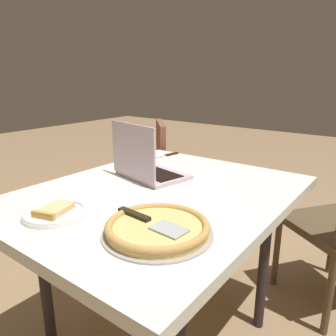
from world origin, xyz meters
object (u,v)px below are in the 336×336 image
object	(u,v)px
pizza_plate	(55,212)
chair_near	(144,172)
laptop	(146,166)
table_knife	(166,155)
pizza_tray	(157,228)
dining_table	(159,205)

from	to	relation	value
pizza_plate	chair_near	bearing A→B (deg)	27.30
laptop	chair_near	size ratio (longest dim) A/B	0.41
pizza_plate	table_knife	bearing A→B (deg)	12.98
pizza_tray	pizza_plate	bearing A→B (deg)	107.29
laptop	dining_table	bearing A→B (deg)	-123.58
pizza_tray	chair_near	size ratio (longest dim) A/B	0.39
laptop	pizza_plate	bearing A→B (deg)	-177.17
pizza_tray	chair_near	distance (m)	1.37
table_knife	dining_table	bearing A→B (deg)	-145.79
table_knife	pizza_plate	bearing A→B (deg)	-167.02
dining_table	pizza_tray	xyz separation A→B (m)	(-0.29, -0.23, 0.08)
dining_table	chair_near	xyz separation A→B (m)	(0.70, 0.69, -0.16)
dining_table	chair_near	bearing A→B (deg)	44.67
dining_table	table_knife	distance (m)	0.59
pizza_tray	table_knife	bearing A→B (deg)	35.74
dining_table	laptop	size ratio (longest dim) A/B	3.34
laptop	table_knife	xyz separation A→B (m)	(0.38, 0.18, -0.05)
pizza_plate	chair_near	size ratio (longest dim) A/B	0.25
dining_table	table_knife	bearing A→B (deg)	34.21
dining_table	table_knife	xyz separation A→B (m)	(0.48, 0.33, 0.07)
pizza_tray	table_knife	world-z (taller)	pizza_tray
pizza_tray	laptop	bearing A→B (deg)	44.16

